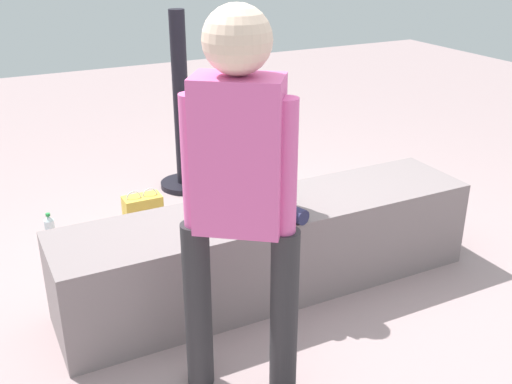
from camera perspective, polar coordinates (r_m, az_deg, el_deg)
name	(u,v)px	position (r m, az deg, el deg)	size (l,w,h in m)	color
ground_plane	(271,287)	(3.28, 1.41, -9.01)	(12.00, 12.00, 0.00)	#A38A8B
concrete_ledge	(271,248)	(3.16, 1.46, -5.33)	(2.21, 0.49, 0.48)	gray
child_seated	(269,170)	(2.92, 1.28, 2.06)	(0.29, 0.35, 0.48)	#26274B
adult_standing	(239,180)	(2.17, -1.63, 1.10)	(0.39, 0.34, 1.55)	#2C2B2E
cake_plate	(225,211)	(2.95, -2.99, -1.78)	(0.22, 0.22, 0.07)	#4CA5D8
gift_bag	(143,216)	(3.81, -10.60, -2.20)	(0.23, 0.13, 0.31)	gold
railing_post	(182,123)	(4.38, -7.02, 6.53)	(0.36, 0.36, 1.28)	black
water_bottle_near_gift	(50,230)	(3.87, -18.89, -3.41)	(0.06, 0.06, 0.20)	silver
water_bottle_far_side	(260,174)	(4.47, 0.38, 1.73)	(0.06, 0.06, 0.22)	silver
party_cup_red	(86,258)	(3.57, -15.82, -6.07)	(0.09, 0.09, 0.11)	red
cake_box_white	(301,202)	(4.11, 4.29, -0.91)	(0.30, 0.33, 0.14)	white
handbag_black_leather	(230,214)	(3.82, -2.49, -2.06)	(0.28, 0.11, 0.32)	black
handbag_brown_canvas	(151,253)	(3.39, -9.88, -5.71)	(0.27, 0.11, 0.34)	brown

